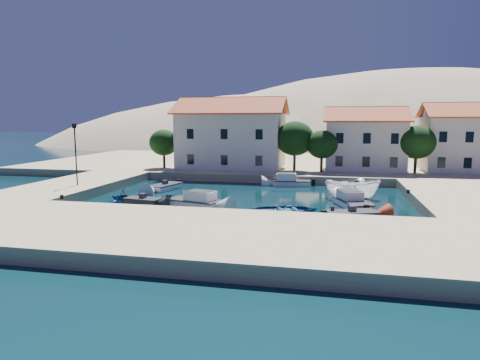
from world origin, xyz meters
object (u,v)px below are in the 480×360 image
building_right (460,136)px  building_left (232,132)px  cabin_cruiser_south (194,201)px  boat_east (352,198)px  lamppost (75,148)px  cabin_cruiser_east (353,202)px  rowboat_south (285,215)px  building_mid (365,138)px

building_right → building_left: bearing=-176.2°
building_left → cabin_cruiser_south: 23.81m
building_left → boat_east: size_ratio=2.79×
lamppost → cabin_cruiser_south: (13.51, -3.09, -4.28)m
cabin_cruiser_east → cabin_cruiser_south: bearing=79.9°
building_left → cabin_cruiser_south: building_left is taller
cabin_cruiser_south → cabin_cruiser_east: (13.71, 2.51, -0.00)m
building_right → cabin_cruiser_east: 27.17m
cabin_cruiser_south → rowboat_south: size_ratio=0.96×
building_left → building_right: (30.00, 2.00, -0.46)m
building_right → rowboat_south: 33.80m
building_left → building_right: size_ratio=1.56×
cabin_cruiser_south → lamppost: bearing=-176.6°
building_mid → boat_east: (-2.14, -16.86, -5.22)m
lamppost → building_right: bearing=27.9°
building_right → cabin_cruiser_east: building_right is taller
rowboat_south → boat_east: 10.63m
building_right → building_mid: bearing=-175.2°
lamppost → cabin_cruiser_east: (27.23, -0.58, -4.28)m
cabin_cruiser_south → building_right: bearing=58.2°
cabin_cruiser_east → boat_east: 4.74m
building_right → boat_east: 23.43m
lamppost → rowboat_south: (21.82, -4.93, -4.75)m
cabin_cruiser_south → rowboat_south: (8.31, -1.84, -0.48)m
building_mid → boat_east: building_mid is taller
building_right → cabin_cruiser_south: building_right is taller
building_left → lamppost: bearing=-119.9°
cabin_cruiser_south → cabin_cruiser_east: bearing=26.7°
building_mid → rowboat_south: (-7.68, -25.93, -5.22)m
building_left → cabin_cruiser_south: size_ratio=2.84×
building_mid → rowboat_south: 27.55m
lamppost → rowboat_south: size_ratio=1.16×
rowboat_south → cabin_cruiser_east: size_ratio=1.04×
building_left → lamppost: 23.10m
cabin_cruiser_east → lamppost: bearing=68.3°
lamppost → cabin_cruiser_south: lamppost is taller
building_right → lamppost: building_right is taller
building_right → rowboat_south: bearing=-126.2°
lamppost → cabin_cruiser_east: lamppost is taller
lamppost → boat_east: lamppost is taller
cabin_cruiser_east → rowboat_south: bearing=108.4°
building_mid → lamppost: bearing=-144.6°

